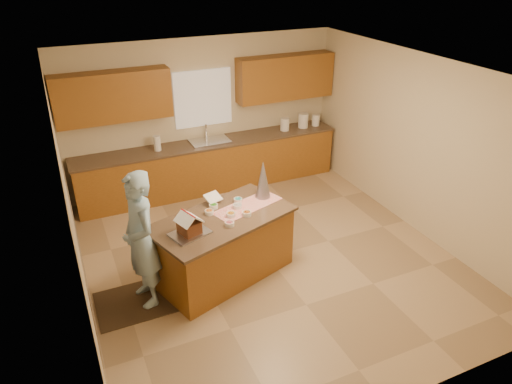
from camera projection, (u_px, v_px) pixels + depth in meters
floor at (268, 257)px, 6.86m from camera, size 5.50×5.50×0.00m
ceiling at (270, 72)px, 5.61m from camera, size 5.50×5.50×0.00m
wall_back at (203, 114)px, 8.46m from camera, size 5.50×5.50×0.00m
wall_front at (408, 299)px, 4.01m from camera, size 5.50×5.50×0.00m
wall_left at (71, 212)px, 5.33m from camera, size 5.50×5.50×0.00m
wall_right at (417, 145)px, 7.14m from camera, size 5.50×5.50×0.00m
stone_accent at (82, 256)px, 4.73m from camera, size 0.00×2.50×2.50m
window_curtain at (203, 98)px, 8.30m from camera, size 1.05×0.03×1.00m
back_counter_base at (211, 166)px, 8.64m from camera, size 4.80×0.60×0.88m
back_counter_top at (210, 143)px, 8.42m from camera, size 4.85×0.63×0.04m
upper_cabinet_left at (113, 97)px, 7.50m from camera, size 1.85×0.35×0.80m
upper_cabinet_right at (285, 77)px, 8.62m from camera, size 1.85×0.35×0.80m
sink at (210, 144)px, 8.43m from camera, size 0.70×0.45×0.12m
faucet at (206, 131)px, 8.50m from camera, size 0.03×0.03×0.28m
island_base at (223, 248)px, 6.30m from camera, size 1.98×1.41×0.87m
island_top at (222, 219)px, 6.09m from camera, size 2.08×1.51×0.04m
table_runner at (248, 206)px, 6.35m from camera, size 1.05×0.65×0.01m
baking_tray at (190, 233)px, 5.72m from camera, size 0.54×0.46×0.02m
cookbook at (213, 197)px, 6.38m from camera, size 0.26×0.23×0.09m
tinsel_tree at (263, 179)px, 6.45m from camera, size 0.28×0.28×0.55m
rug at (145, 300)px, 6.02m from camera, size 1.21×0.79×0.01m
boy at (141, 240)px, 5.62m from camera, size 0.52×0.71×1.78m
canister_a at (285, 124)px, 8.91m from camera, size 0.17×0.17×0.24m
canister_b at (303, 120)px, 9.04m from camera, size 0.19×0.19×0.28m
canister_c at (316, 120)px, 9.16m from camera, size 0.15×0.15×0.22m
paper_towel at (157, 143)px, 8.01m from camera, size 0.12×0.12×0.26m
gingerbread_house at (189, 225)px, 5.66m from camera, size 0.35×0.35×0.28m
candy_bowls at (229, 211)px, 6.18m from camera, size 0.59×0.65×0.05m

